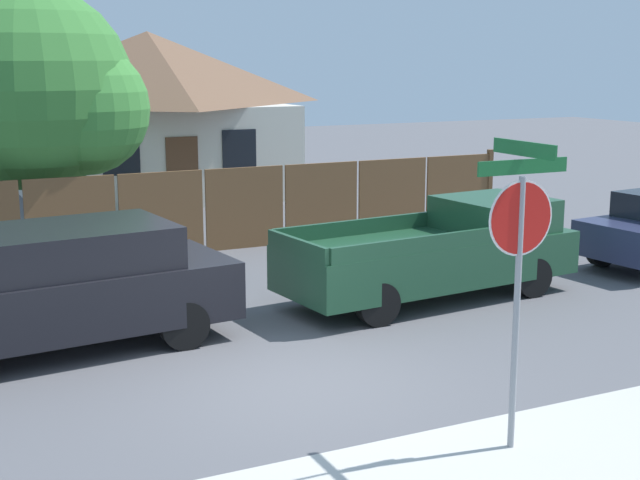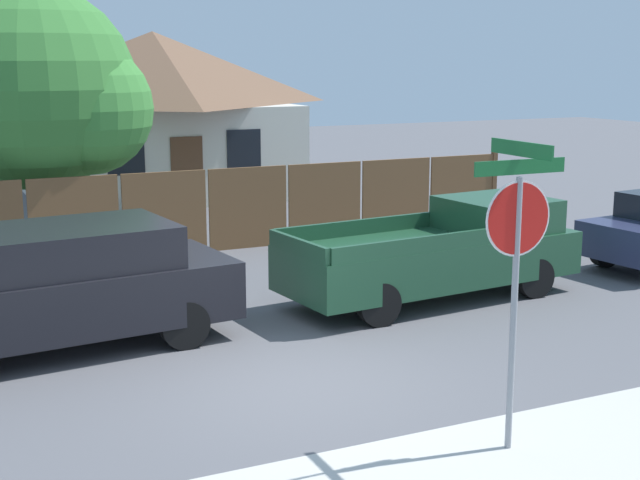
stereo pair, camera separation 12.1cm
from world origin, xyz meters
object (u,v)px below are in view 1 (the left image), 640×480
Objects in this scene: orange_pickup at (440,252)px; oak_tree at (41,93)px; house at (150,111)px; red_suv at (56,284)px; stop_sign at (520,241)px.

oak_tree is at bearing 122.06° from orange_pickup.
house is 15.04m from red_suv.
oak_tree is 1.11× the size of red_suv.
house reaches higher than red_suv.
orange_pickup is 1.67× the size of stop_sign.
stop_sign is at bearing -77.64° from oak_tree.
house is at bearing 63.82° from red_suv.
red_suv is (-1.03, -7.03, -2.42)m from oak_tree.
oak_tree is at bearing 75.99° from red_suv.
oak_tree is 7.50m from red_suv.
house is 2.45× the size of stop_sign.
stop_sign reaches higher than red_suv.
red_suv is 6.74m from stop_sign.
house reaches higher than orange_pickup.
red_suv is at bearing 174.57° from orange_pickup.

